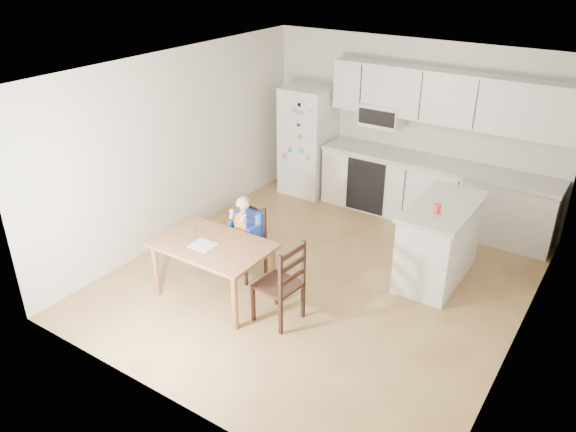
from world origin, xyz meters
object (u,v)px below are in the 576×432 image
Objects in this scene: refrigerator at (308,141)px; chair_booster at (246,227)px; dining_table at (212,251)px; kitchen_island at (439,241)px; chair_side at (285,280)px; red_cup at (437,208)px.

refrigerator is 1.63× the size of chair_booster.
refrigerator is 1.31× the size of dining_table.
refrigerator reaches higher than dining_table.
refrigerator is at bearing 152.96° from kitchen_island.
dining_table is 0.95m from chair_side.
chair_side is (-1.02, -1.77, 0.05)m from kitchen_island.
refrigerator is 3.03m from kitchen_island.
dining_table is (-1.96, -1.57, -0.42)m from red_cup.
refrigerator reaches higher than chair_booster.
kitchen_island is at bearing -27.04° from refrigerator.
chair_side is at bearing -119.91° from kitchen_island.
chair_booster is (-1.96, -0.95, -0.39)m from red_cup.
chair_side is at bearing -26.24° from chair_booster.
red_cup is at bearing 38.65° from dining_table.
dining_table is (-1.96, -1.81, 0.11)m from kitchen_island.
kitchen_island is 1.38× the size of chair_side.
chair_booster is (0.73, -2.56, -0.22)m from refrigerator.
dining_table is 0.61m from chair_booster.
chair_side is (-1.02, -1.53, -0.49)m from red_cup.
refrigerator is 3.57m from chair_side.
refrigerator is 3.27m from dining_table.
chair_side is at bearing -123.64° from red_cup.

